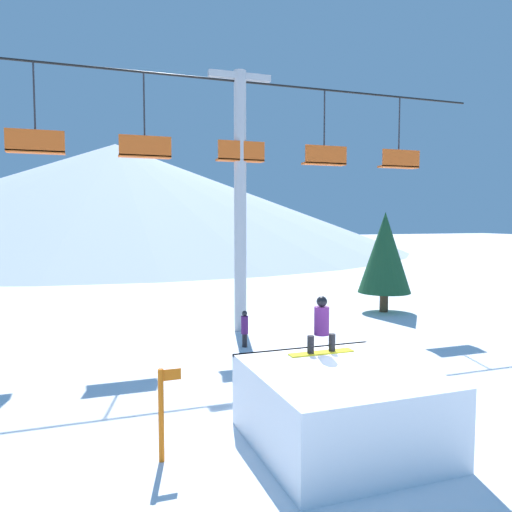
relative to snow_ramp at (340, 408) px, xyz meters
The scene contains 8 objects.
ground_plane 1.15m from the snow_ramp, 34.58° to the left, with size 220.00×220.00×0.00m, color white.
mountain_ridge 65.73m from the snow_ramp, 89.36° to the left, with size 79.92×79.92×14.78m.
snow_ramp is the anchor object (origin of this frame).
snowboarder 1.74m from the snow_ramp, 81.32° to the left, with size 1.42×0.31×1.21m.
chairlift 11.19m from the snow_ramp, 82.85° to the left, with size 20.71×0.46×9.78m.
pine_tree_near 14.45m from the snow_ramp, 52.69° to the left, with size 2.40×2.40×4.61m.
trail_marker 3.30m from the snow_ramp, behind, with size 0.41×0.10×1.67m.
distant_skier 7.54m from the snow_ramp, 85.39° to the left, with size 0.24×0.24×1.23m.
Camera 1 is at (-5.31, -8.58, 4.29)m, focal length 35.00 mm.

